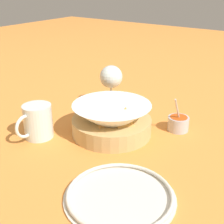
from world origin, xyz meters
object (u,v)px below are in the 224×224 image
object	(u,v)px
food_basket	(112,121)
sauce_cup	(178,123)
wine_glass	(111,78)
beer_mug	(38,123)
side_plate	(120,195)

from	to	relation	value
food_basket	sauce_cup	distance (m)	0.20
wine_glass	beer_mug	xyz separation A→B (m)	(0.31, -0.03, -0.06)
wine_glass	side_plate	size ratio (longest dim) A/B	0.62
food_basket	sauce_cup	xyz separation A→B (m)	(-0.13, 0.15, -0.02)
side_plate	beer_mug	bearing A→B (deg)	-104.47
sauce_cup	food_basket	bearing A→B (deg)	-48.05
wine_glass	side_plate	distance (m)	0.51
beer_mug	side_plate	bearing A→B (deg)	75.53
food_basket	wine_glass	bearing A→B (deg)	-143.46
food_basket	side_plate	distance (m)	0.29
sauce_cup	side_plate	distance (m)	0.36
food_basket	beer_mug	size ratio (longest dim) A/B	1.92
sauce_cup	beer_mug	world-z (taller)	sauce_cup
side_plate	wine_glass	bearing A→B (deg)	-142.23
food_basket	beer_mug	world-z (taller)	food_basket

